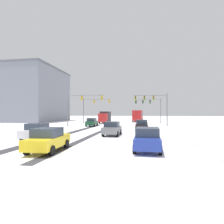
# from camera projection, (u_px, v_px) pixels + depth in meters

# --- Properties ---
(ground_plane) EXTENTS (300.00, 300.00, 0.00)m
(ground_plane) POSITION_uv_depth(u_px,v_px,m) (55.00, 159.00, 10.42)
(ground_plane) COLOR white
(wheel_track_left_lane) EXTENTS (0.75, 31.79, 0.01)m
(wheel_track_left_lane) POSITION_uv_depth(u_px,v_px,m) (99.00, 132.00, 24.82)
(wheel_track_left_lane) COLOR #38383D
(wheel_track_left_lane) RESTS_ON ground
(wheel_track_right_lane) EXTENTS (1.11, 31.79, 0.01)m
(wheel_track_right_lane) POSITION_uv_depth(u_px,v_px,m) (74.00, 132.00, 25.39)
(wheel_track_right_lane) COLOR #38383D
(wheel_track_right_lane) RESTS_ON ground
(sidewalk_kerb_right) EXTENTS (4.00, 31.79, 0.12)m
(sidewalk_kerb_right) POSITION_uv_depth(u_px,v_px,m) (196.00, 135.00, 21.46)
(sidewalk_kerb_right) COLOR white
(sidewalk_kerb_right) RESTS_ON ground
(traffic_signal_far_right) EXTENTS (6.83, 0.60, 6.50)m
(traffic_signal_far_right) POSITION_uv_depth(u_px,v_px,m) (150.00, 105.00, 47.84)
(traffic_signal_far_right) COLOR slate
(traffic_signal_far_right) RESTS_ON ground
(traffic_signal_near_right) EXTENTS (6.52, 0.72, 6.50)m
(traffic_signal_near_right) POSITION_uv_depth(u_px,v_px,m) (153.00, 102.00, 35.66)
(traffic_signal_near_right) COLOR slate
(traffic_signal_near_right) RESTS_ON ground
(traffic_signal_far_left) EXTENTS (7.10, 0.42, 6.50)m
(traffic_signal_far_left) POSITION_uv_depth(u_px,v_px,m) (93.00, 105.00, 46.05)
(traffic_signal_far_left) COLOR slate
(traffic_signal_far_left) RESTS_ON ground
(traffic_signal_near_left) EXTENTS (7.51, 0.56, 6.50)m
(traffic_signal_near_left) POSITION_uv_depth(u_px,v_px,m) (80.00, 103.00, 36.06)
(traffic_signal_near_left) COLOR slate
(traffic_signal_near_left) RESTS_ON ground
(car_dark_green_lead) EXTENTS (1.95, 4.16, 1.62)m
(car_dark_green_lead) POSITION_uv_depth(u_px,v_px,m) (92.00, 122.00, 36.48)
(car_dark_green_lead) COLOR #194C2D
(car_dark_green_lead) RESTS_ON ground
(car_black_second) EXTENTS (1.92, 4.14, 1.62)m
(car_black_second) POSITION_uv_depth(u_px,v_px,m) (142.00, 125.00, 27.24)
(car_black_second) COLOR black
(car_black_second) RESTS_ON ground
(car_grey_third) EXTENTS (1.91, 4.14, 1.62)m
(car_grey_third) POSITION_uv_depth(u_px,v_px,m) (112.00, 128.00, 21.54)
(car_grey_third) COLOR slate
(car_grey_third) RESTS_ON ground
(car_white_fourth) EXTENTS (1.84, 4.10, 1.62)m
(car_white_fourth) POSITION_uv_depth(u_px,v_px,m) (38.00, 131.00, 18.20)
(car_white_fourth) COLOR silver
(car_white_fourth) RESTS_ON ground
(car_blue_fifth) EXTENTS (1.94, 4.15, 1.62)m
(car_blue_fifth) POSITION_uv_depth(u_px,v_px,m) (147.00, 139.00, 12.86)
(car_blue_fifth) COLOR #233899
(car_blue_fifth) RESTS_ON ground
(car_yellow_cab_sixth) EXTENTS (2.01, 4.19, 1.62)m
(car_yellow_cab_sixth) POSITION_uv_depth(u_px,v_px,m) (48.00, 139.00, 12.59)
(car_yellow_cab_sixth) COLOR yellow
(car_yellow_cab_sixth) RESTS_ON ground
(bus_oncoming) EXTENTS (3.04, 11.10, 3.38)m
(bus_oncoming) POSITION_uv_depth(u_px,v_px,m) (138.00, 115.00, 55.82)
(bus_oncoming) COLOR #B21E1E
(bus_oncoming) RESTS_ON ground
(box_truck_delivery) EXTENTS (2.46, 7.46, 3.02)m
(box_truck_delivery) POSITION_uv_depth(u_px,v_px,m) (105.00, 117.00, 47.81)
(box_truck_delivery) COLOR red
(box_truck_delivery) RESTS_ON ground
(office_building_far_left_block) EXTENTS (24.28, 21.10, 16.61)m
(office_building_far_left_block) POSITION_uv_depth(u_px,v_px,m) (22.00, 95.00, 58.56)
(office_building_far_left_block) COLOR gray
(office_building_far_left_block) RESTS_ON ground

